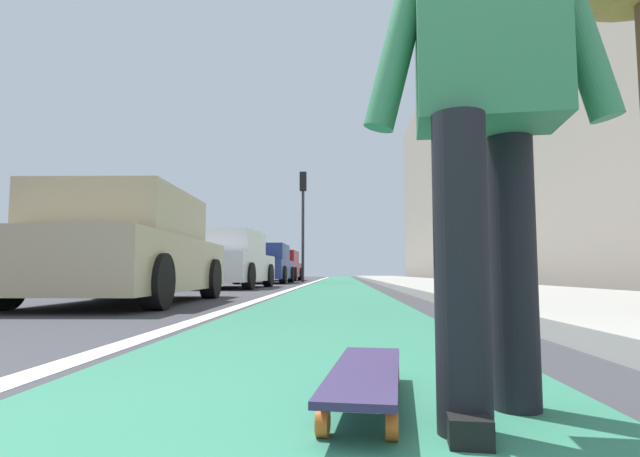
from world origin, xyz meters
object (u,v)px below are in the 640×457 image
parked_car_mid (226,261)px  parked_car_far (265,265)px  skater_person (486,87)px  skateboard (365,375)px  parked_car_end (281,266)px  parked_car_near (126,250)px  traffic_light (303,206)px

parked_car_mid → parked_car_far: parked_car_mid is taller
skater_person → skateboard: bearing=66.7°
parked_car_mid → parked_car_far: size_ratio=0.99×
parked_car_mid → parked_car_end: parked_car_end is taller
parked_car_near → skateboard: bearing=-149.4°
parked_car_mid → parked_car_end: 12.00m
parked_car_far → traffic_light: bearing=-37.1°
traffic_light → parked_car_near: bearing=175.0°
skateboard → skater_person: size_ratio=0.52×
skateboard → traffic_light: bearing=5.0°
skater_person → parked_car_mid: (11.69, 3.47, -0.22)m
parked_car_near → traffic_light: bearing=-5.0°
skater_person → parked_car_mid: size_ratio=0.40×
parked_car_near → parked_car_mid: size_ratio=1.00×
parked_car_near → parked_car_mid: (6.56, 0.17, 0.01)m
skateboard → parked_car_near: (4.98, 2.95, 0.60)m
skateboard → parked_car_near: parked_car_near is taller
parked_car_near → traffic_light: 14.59m
skater_person → parked_car_far: bearing=10.7°
skateboard → traffic_light: size_ratio=0.18×
parked_car_far → traffic_light: traffic_light is taller
skater_person → traffic_light: size_ratio=0.35×
traffic_light → skater_person: bearing=-174.0°
skateboard → skater_person: 0.92m
parked_car_mid → traffic_light: (7.77, -1.42, 2.47)m
skateboard → parked_car_mid: bearing=15.1°
parked_car_mid → parked_car_far: bearing=-1.0°
parked_car_near → parked_car_far: 12.60m
parked_car_near → parked_car_end: bearing=0.6°
parked_car_mid → traffic_light: traffic_light is taller
parked_car_near → parked_car_far: size_ratio=0.99×
parked_car_end → traffic_light: 5.10m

